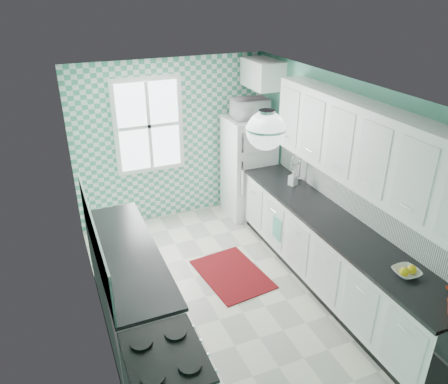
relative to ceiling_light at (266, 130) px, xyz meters
name	(u,v)px	position (x,y,z in m)	size (l,w,h in m)	color
floor	(228,291)	(0.00, 0.80, -2.33)	(3.00, 4.40, 0.02)	silver
ceiling	(229,89)	(0.00, 0.80, 0.19)	(3.00, 4.40, 0.02)	white
wall_back	(172,141)	(0.00, 3.01, -1.07)	(3.00, 0.02, 2.50)	#57A98D
wall_front	(354,335)	(0.00, -1.41, -1.07)	(3.00, 0.02, 2.50)	#57A98D
wall_left	(90,229)	(-1.51, 0.80, -1.07)	(0.02, 4.40, 2.50)	#57A98D
wall_right	(340,180)	(1.51, 0.80, -1.07)	(0.02, 4.40, 2.50)	#57A98D
accent_wall	(172,142)	(0.00, 2.99, -1.07)	(3.00, 0.01, 2.50)	#47A081
window	(149,126)	(-0.35, 2.96, -0.77)	(1.04, 0.05, 1.44)	white
backsplash_right	(359,198)	(1.49, 0.40, -1.13)	(0.02, 3.60, 0.51)	white
backsplash_left	(94,237)	(-1.49, 0.73, -1.13)	(0.02, 2.15, 0.51)	white
upper_cabinets_right	(368,148)	(1.33, 0.20, -0.42)	(0.33, 3.20, 0.90)	white
upper_cabinet_fridge	(261,73)	(1.30, 2.63, -0.07)	(0.40, 0.74, 0.40)	white
ceiling_light	(266,130)	(0.00, 0.00, 0.00)	(0.34, 0.34, 0.35)	silver
base_cabinets_right	(331,256)	(1.20, 0.40, -1.87)	(0.60, 3.60, 0.90)	white
countertop_right	(335,223)	(1.19, 0.40, -1.40)	(0.63, 3.60, 0.04)	black
base_cabinets_left	(130,289)	(-1.20, 0.73, -1.87)	(0.60, 2.15, 0.90)	white
countertop_left	(127,253)	(-1.19, 0.73, -1.40)	(0.63, 2.15, 0.04)	black
fridge	(248,167)	(1.11, 2.57, -1.52)	(0.70, 0.70, 1.61)	silver
sink	(286,184)	(1.20, 1.55, -1.39)	(0.57, 0.48, 0.53)	silver
rug	(232,274)	(0.18, 1.09, -2.32)	(0.74, 1.06, 0.02)	#790100
dish_towel	(277,228)	(0.89, 1.20, -1.84)	(0.01, 0.22, 0.33)	#4BB4AD
fruit_bowl	(406,272)	(1.20, -0.72, -1.35)	(0.25, 0.25, 0.06)	white
soap_bottle	(293,178)	(1.25, 1.47, -1.28)	(0.09, 0.10, 0.21)	#88A6AC
microwave	(250,108)	(1.11, 2.57, -0.57)	(0.53, 0.36, 0.29)	silver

